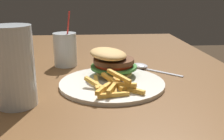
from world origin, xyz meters
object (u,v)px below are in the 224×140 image
spoon (142,66)px  meal_plate_near (112,72)px  juice_glass (65,51)px  beer_glass (14,69)px

spoon → meal_plate_near: bearing=91.6°
juice_glass → spoon: juice_glass is taller
meal_plate_near → beer_glass: beer_glass is taller
beer_glass → juice_glass: (0.31, -0.08, -0.03)m
beer_glass → juice_glass: size_ratio=0.96×
juice_glass → spoon: size_ratio=1.22×
juice_glass → beer_glass: bearing=166.1°
beer_glass → juice_glass: bearing=-13.9°
beer_glass → meal_plate_near: bearing=-58.6°
juice_glass → meal_plate_near: bearing=-141.5°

